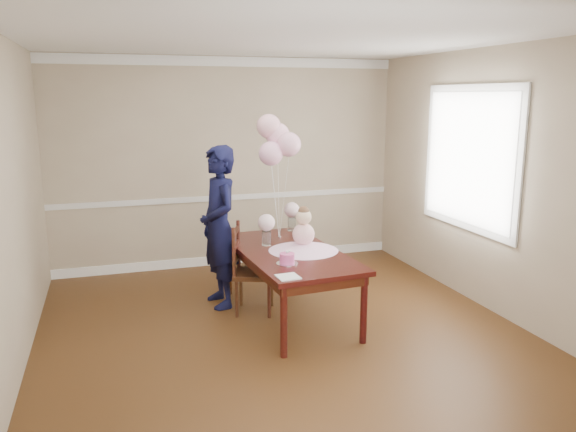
{
  "coord_description": "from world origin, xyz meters",
  "views": [
    {
      "loc": [
        -1.48,
        -4.65,
        2.21
      ],
      "look_at": [
        0.17,
        0.49,
        1.05
      ],
      "focal_mm": 35.0,
      "sensor_mm": 36.0,
      "label": 1
    }
  ],
  "objects_px": {
    "dining_table_top": "(289,253)",
    "woman": "(219,227)",
    "birthday_cake": "(287,258)",
    "dining_chair_seat": "(254,274)"
  },
  "relations": [
    {
      "from": "dining_table_top",
      "to": "woman",
      "type": "relative_size",
      "value": 1.08
    },
    {
      "from": "birthday_cake",
      "to": "woman",
      "type": "relative_size",
      "value": 0.08
    },
    {
      "from": "dining_chair_seat",
      "to": "birthday_cake",
      "type": "bearing_deg",
      "value": -56.49
    },
    {
      "from": "birthday_cake",
      "to": "woman",
      "type": "xyz_separation_m",
      "value": [
        -0.44,
        0.96,
        0.11
      ]
    },
    {
      "from": "birthday_cake",
      "to": "dining_chair_seat",
      "type": "bearing_deg",
      "value": 102.93
    },
    {
      "from": "dining_table_top",
      "to": "birthday_cake",
      "type": "xyz_separation_m",
      "value": [
        -0.16,
        -0.43,
        0.08
      ]
    },
    {
      "from": "birthday_cake",
      "to": "woman",
      "type": "bearing_deg",
      "value": 114.74
    },
    {
      "from": "birthday_cake",
      "to": "dining_chair_seat",
      "type": "xyz_separation_m",
      "value": [
        -0.15,
        0.65,
        -0.33
      ]
    },
    {
      "from": "dining_table_top",
      "to": "dining_chair_seat",
      "type": "relative_size",
      "value": 4.57
    },
    {
      "from": "woman",
      "to": "dining_chair_seat",
      "type": "bearing_deg",
      "value": 35.59
    }
  ]
}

